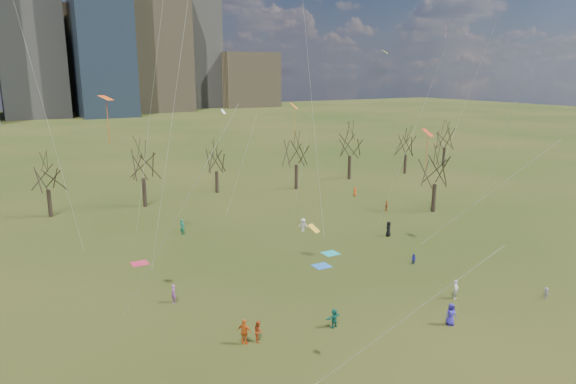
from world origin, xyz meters
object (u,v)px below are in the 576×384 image
blanket_teal (331,253)px  blanket_crimson (140,263)px  person_2 (259,331)px  person_0 (451,314)px  person_4 (245,332)px  blanket_navy (322,266)px  person_1 (456,289)px

blanket_teal → blanket_crimson: (-17.94, 6.99, 0.00)m
person_2 → blanket_teal: bearing=-31.3°
person_0 → person_2: 14.38m
blanket_teal → blanket_crimson: size_ratio=1.00×
person_0 → blanket_crimson: bearing=145.5°
person_4 → person_0: bearing=-146.4°
person_0 → blanket_navy: bearing=117.3°
blanket_teal → person_1: size_ratio=0.96×
blanket_teal → person_1: 14.47m
blanket_teal → blanket_navy: same height
person_1 → person_4: (-18.30, 2.11, 0.09)m
blanket_navy → person_2: (-11.69, -9.65, 0.75)m
blanket_navy → person_1: 12.95m
blanket_crimson → person_2: (3.48, -19.16, 0.75)m
person_1 → person_4: person_4 is taller
blanket_navy → person_0: person_0 is taller
blanket_crimson → person_4: bearing=-82.7°
blanket_teal → person_2: size_ratio=1.04×
person_2 → blanket_navy: bearing=-31.9°
blanket_crimson → person_1: 29.65m
blanket_crimson → person_4: size_ratio=0.86×
person_0 → person_4: (-14.49, 5.13, 0.07)m
blanket_crimson → person_4: person_4 is taller
blanket_teal → person_0: size_ratio=0.93×
person_1 → person_2: 17.39m
blanket_teal → blanket_crimson: 19.25m
blanket_crimson → person_2: 19.49m
person_0 → person_1: 4.87m
blanket_teal → person_4: size_ratio=0.86×
blanket_crimson → person_1: size_ratio=0.96×
blanket_navy → person_2: 15.18m
person_2 → person_1: bearing=-78.0°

